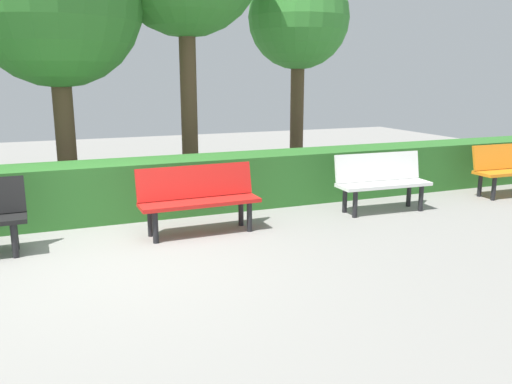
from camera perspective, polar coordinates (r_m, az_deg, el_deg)
name	(u,v)px	position (r m, az deg, el deg)	size (l,w,h in m)	color
ground_plane	(117,259)	(5.90, -15.26, -7.24)	(23.82, 23.82, 0.00)	gray
bench_white	(381,179)	(7.84, 13.80, 1.38)	(1.44, 0.53, 0.86)	white
bench_red	(198,196)	(6.57, -6.45, -0.45)	(1.54, 0.50, 0.86)	red
hedge_row	(185,185)	(7.70, -7.94, 0.82)	(19.82, 0.78, 0.80)	#2D6B28
tree_near	(298,20)	(10.59, 4.76, 18.57)	(1.98, 1.98, 4.09)	brown
tree_far	(54,0)	(8.74, -21.56, 19.30)	(2.65, 2.65, 4.45)	brown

